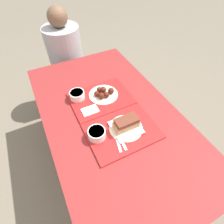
# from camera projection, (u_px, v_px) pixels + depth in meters

# --- Properties ---
(ground_plane) EXTENTS (12.00, 12.00, 0.00)m
(ground_plane) POSITION_uv_depth(u_px,v_px,m) (111.00, 162.00, 1.79)
(ground_plane) COLOR #706656
(picnic_table) EXTENTS (0.89, 1.58, 0.75)m
(picnic_table) POSITION_uv_depth(u_px,v_px,m) (111.00, 122.00, 1.30)
(picnic_table) COLOR maroon
(picnic_table) RESTS_ON ground_plane
(picnic_bench_far) EXTENTS (0.85, 0.28, 0.48)m
(picnic_bench_far) POSITION_uv_depth(u_px,v_px,m) (74.00, 76.00, 2.09)
(picnic_bench_far) COLOR maroon
(picnic_bench_far) RESTS_ON ground_plane
(tray_near) EXTENTS (0.45, 0.33, 0.01)m
(tray_near) POSITION_uv_depth(u_px,v_px,m) (122.00, 131.00, 1.12)
(tray_near) COLOR red
(tray_near) RESTS_ON picnic_table
(tray_far) EXTENTS (0.45, 0.33, 0.01)m
(tray_far) POSITION_uv_depth(u_px,v_px,m) (101.00, 98.00, 1.32)
(tray_far) COLOR red
(tray_far) RESTS_ON picnic_table
(bowl_coleslaw_near) EXTENTS (0.11, 0.11, 0.06)m
(bowl_coleslaw_near) POSITION_uv_depth(u_px,v_px,m) (97.00, 133.00, 1.07)
(bowl_coleslaw_near) COLOR white
(bowl_coleslaw_near) RESTS_ON tray_near
(brisket_sandwich_plate) EXTENTS (0.22, 0.22, 0.09)m
(brisket_sandwich_plate) POSITION_uv_depth(u_px,v_px,m) (126.00, 125.00, 1.10)
(brisket_sandwich_plate) COLOR beige
(brisket_sandwich_plate) RESTS_ON tray_near
(plastic_fork_near) EXTENTS (0.06, 0.17, 0.00)m
(plastic_fork_near) POSITION_uv_depth(u_px,v_px,m) (117.00, 140.00, 1.07)
(plastic_fork_near) COLOR white
(plastic_fork_near) RESTS_ON tray_near
(plastic_knife_near) EXTENTS (0.03, 0.17, 0.00)m
(plastic_knife_near) POSITION_uv_depth(u_px,v_px,m) (120.00, 139.00, 1.07)
(plastic_knife_near) COLOR white
(plastic_knife_near) RESTS_ON tray_near
(condiment_packet) EXTENTS (0.04, 0.03, 0.01)m
(condiment_packet) POSITION_uv_depth(u_px,v_px,m) (118.00, 121.00, 1.16)
(condiment_packet) COLOR #A59E93
(condiment_packet) RESTS_ON tray_near
(bowl_coleslaw_far) EXTENTS (0.11, 0.11, 0.06)m
(bowl_coleslaw_far) POSITION_uv_depth(u_px,v_px,m) (77.00, 95.00, 1.29)
(bowl_coleslaw_far) COLOR white
(bowl_coleslaw_far) RESTS_ON tray_far
(wings_plate_far) EXTENTS (0.22, 0.22, 0.06)m
(wings_plate_far) POSITION_uv_depth(u_px,v_px,m) (103.00, 93.00, 1.32)
(wings_plate_far) COLOR beige
(wings_plate_far) RESTS_ON tray_far
(napkin_far) EXTENTS (0.11, 0.08, 0.01)m
(napkin_far) POSITION_uv_depth(u_px,v_px,m) (90.00, 110.00, 1.23)
(napkin_far) COLOR white
(napkin_far) RESTS_ON tray_far
(person_seated_across) EXTENTS (0.35, 0.35, 0.69)m
(person_seated_across) POSITION_uv_depth(u_px,v_px,m) (64.00, 49.00, 1.81)
(person_seated_across) COLOR #9E9EA3
(person_seated_across) RESTS_ON picnic_bench_far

